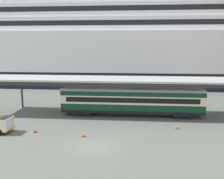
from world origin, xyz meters
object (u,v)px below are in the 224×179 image
at_px(traffic_cone_near, 83,134).
at_px(traffic_cone_mid, 177,126).
at_px(train_carriage, 132,100).
at_px(cruise_ship, 165,24).
at_px(traffic_cone_far, 35,129).

distance_m(traffic_cone_near, traffic_cone_mid, 11.65).
xyz_separation_m(train_carriage, traffic_cone_near, (-5.34, -9.07, -1.93)).
height_order(train_carriage, traffic_cone_near, train_carriage).
height_order(cruise_ship, traffic_cone_near, cruise_ship).
height_order(traffic_cone_near, traffic_cone_far, traffic_cone_near).
relative_size(traffic_cone_mid, traffic_cone_far, 0.91).
bearing_deg(cruise_ship, traffic_cone_far, -115.48).
height_order(train_carriage, traffic_cone_mid, train_carriage).
distance_m(cruise_ship, traffic_cone_mid, 41.51).
xyz_separation_m(traffic_cone_near, traffic_cone_mid, (11.06, 3.68, -0.05)).
bearing_deg(traffic_cone_mid, traffic_cone_far, -170.93).
height_order(cruise_ship, train_carriage, cruise_ship).
bearing_deg(cruise_ship, traffic_cone_near, -107.83).
xyz_separation_m(cruise_ship, traffic_cone_near, (-13.57, -42.18, -15.27)).
bearing_deg(train_carriage, traffic_cone_mid, -43.29).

